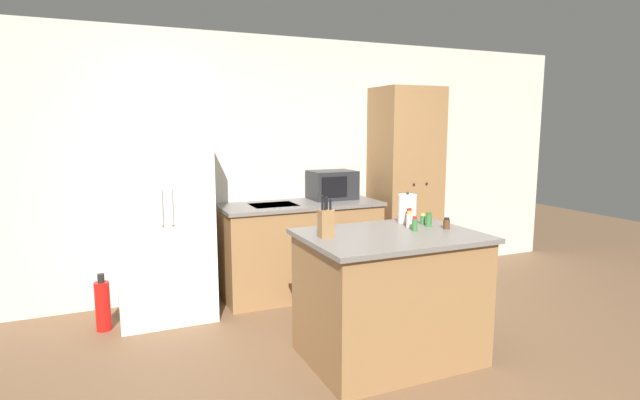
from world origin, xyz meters
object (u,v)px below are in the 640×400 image
at_px(knife_block, 326,222).
at_px(spice_bottle_orange_cap, 423,219).
at_px(spice_bottle_tall_dark, 409,217).
at_px(kettle, 407,209).
at_px(fire_extinguisher, 103,305).
at_px(spice_bottle_amber_oil, 415,224).
at_px(microwave, 332,185).
at_px(spice_bottle_pale_salt, 447,224).
at_px(spice_bottle_short_red, 429,220).
at_px(refrigerator, 162,217).
at_px(spice_bottle_green_herb, 410,220).
at_px(pantry_cabinet, 405,185).

bearing_deg(knife_block, spice_bottle_orange_cap, 7.15).
height_order(spice_bottle_tall_dark, kettle, kettle).
height_order(kettle, fire_extinguisher, kettle).
distance_m(spice_bottle_amber_oil, spice_bottle_orange_cap, 0.27).
height_order(spice_bottle_tall_dark, fire_extinguisher, spice_bottle_tall_dark).
relative_size(microwave, knife_block, 1.60).
height_order(microwave, knife_block, microwave).
distance_m(kettle, fire_extinguisher, 2.65).
bearing_deg(spice_bottle_amber_oil, spice_bottle_pale_salt, -6.38).
xyz_separation_m(spice_bottle_pale_salt, kettle, (-0.14, 0.33, 0.07)).
bearing_deg(microwave, spice_bottle_tall_dark, -91.97).
bearing_deg(kettle, spice_bottle_tall_dark, -115.97).
xyz_separation_m(spice_bottle_short_red, kettle, (-0.07, 0.20, 0.06)).
height_order(spice_bottle_tall_dark, spice_bottle_amber_oil, spice_bottle_tall_dark).
xyz_separation_m(spice_bottle_tall_dark, spice_bottle_amber_oil, (-0.08, -0.19, -0.01)).
bearing_deg(microwave, knife_block, -116.33).
relative_size(refrigerator, spice_bottle_amber_oil, 16.56).
distance_m(knife_block, spice_bottle_green_herb, 0.73).
distance_m(microwave, spice_bottle_orange_cap, 1.53).
relative_size(spice_bottle_tall_dark, spice_bottle_pale_salt, 1.61).
height_order(knife_block, spice_bottle_short_red, knife_block).
xyz_separation_m(spice_bottle_amber_oil, spice_bottle_pale_salt, (0.26, -0.03, -0.01)).
distance_m(pantry_cabinet, kettle, 1.58).
height_order(refrigerator, spice_bottle_pale_salt, refrigerator).
height_order(pantry_cabinet, spice_bottle_tall_dark, pantry_cabinet).
bearing_deg(spice_bottle_pale_salt, pantry_cabinet, 66.69).
relative_size(refrigerator, kettle, 7.26).
height_order(spice_bottle_green_herb, spice_bottle_pale_salt, spice_bottle_green_herb).
height_order(refrigerator, microwave, refrigerator).
relative_size(microwave, spice_bottle_green_herb, 3.84).
distance_m(knife_block, spice_bottle_orange_cap, 0.89).
relative_size(spice_bottle_pale_salt, fire_extinguisher, 0.17).
bearing_deg(spice_bottle_pale_salt, fire_extinguisher, 149.64).
bearing_deg(pantry_cabinet, fire_extinguisher, -175.45).
relative_size(refrigerator, spice_bottle_tall_dark, 13.26).
distance_m(refrigerator, fire_extinguisher, 0.88).
relative_size(pantry_cabinet, spice_bottle_green_herb, 17.27).
xyz_separation_m(spice_bottle_short_red, spice_bottle_amber_oil, (-0.20, -0.10, 0.00)).
distance_m(spice_bottle_short_red, kettle, 0.22).
height_order(spice_bottle_short_red, fire_extinguisher, spice_bottle_short_red).
relative_size(spice_bottle_short_red, spice_bottle_orange_cap, 1.30).
relative_size(spice_bottle_orange_cap, kettle, 0.34).
bearing_deg(spice_bottle_orange_cap, kettle, 123.35).
height_order(spice_bottle_green_herb, kettle, kettle).
bearing_deg(kettle, spice_bottle_green_herb, -117.06).
xyz_separation_m(pantry_cabinet, kettle, (-0.85, -1.33, -0.00)).
height_order(refrigerator, kettle, refrigerator).
distance_m(spice_bottle_pale_salt, kettle, 0.36).
bearing_deg(spice_bottle_amber_oil, pantry_cabinet, 59.01).
bearing_deg(knife_block, spice_bottle_short_red, 1.71).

